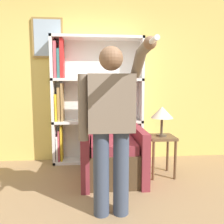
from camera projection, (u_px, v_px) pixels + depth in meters
wall_back at (87, 76)px, 3.60m from camera, size 8.00×0.11×2.80m
bookcase at (91, 100)px, 3.50m from camera, size 1.44×0.28×2.00m
armchair at (112, 148)px, 2.97m from camera, size 0.80×0.88×1.30m
person_standing at (111, 122)px, 2.00m from camera, size 0.57×0.78×1.58m
side_table at (161, 145)px, 2.99m from camera, size 0.35×0.35×0.56m
table_lamp at (162, 113)px, 2.94m from camera, size 0.30×0.30×0.40m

